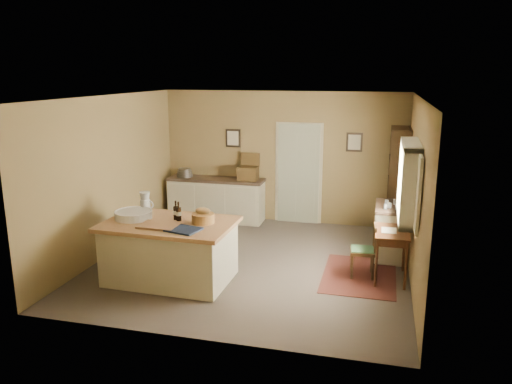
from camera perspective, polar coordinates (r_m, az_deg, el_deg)
ground at (r=8.33m, az=-0.47°, el=-8.07°), size 5.00×5.00×0.00m
wall_back at (r=10.32m, az=3.02°, el=3.96°), size 5.00×0.10×2.70m
wall_front at (r=5.63m, az=-6.93°, el=-4.36°), size 5.00×0.10×2.70m
wall_left at (r=8.88m, az=-16.30°, el=1.84°), size 0.10×5.00×2.70m
wall_right at (r=7.71m, az=17.81°, el=-0.01°), size 0.10×5.00×2.70m
ceiling at (r=7.75m, az=-0.51°, el=10.82°), size 5.00×5.00×0.00m
door at (r=10.29m, az=4.88°, el=2.22°), size 0.97×0.06×2.11m
framed_prints at (r=10.21m, az=4.13°, el=5.93°), size 2.82×0.02×0.38m
window at (r=7.46m, az=17.42°, el=1.17°), size 0.25×1.99×1.12m
work_island at (r=7.64m, az=-9.86°, el=-6.47°), size 1.95×1.30×1.20m
sideboard at (r=10.56m, az=-4.52°, el=-0.67°), size 2.03×0.58×1.18m
rug at (r=7.99m, az=11.72°, el=-9.31°), size 1.12×1.61×0.01m
writing_desk at (r=7.76m, az=15.28°, el=-5.02°), size 0.49×0.81×0.82m
desk_chair at (r=7.84m, az=12.09°, el=-6.63°), size 0.41×0.41×0.81m
right_cabinet at (r=8.76m, az=15.11°, el=-4.28°), size 0.53×0.95×0.99m
shelving_unit at (r=9.71m, az=16.16°, el=0.94°), size 0.35×0.93×2.08m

